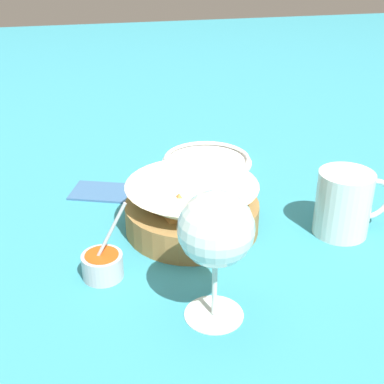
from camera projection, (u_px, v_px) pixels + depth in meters
ground_plane at (184, 225)px, 0.91m from camera, size 4.00×4.00×0.00m
food_basket at (192, 209)px, 0.89m from camera, size 0.22×0.22×0.09m
sauce_cup at (103, 264)px, 0.77m from camera, size 0.07×0.06×0.12m
wine_glass at (216, 233)px, 0.65m from camera, size 0.10×0.10×0.18m
beer_mug at (344, 205)px, 0.87m from camera, size 0.13×0.09×0.11m
side_plate at (207, 160)px, 1.14m from camera, size 0.19×0.19×0.01m
napkin at (106, 191)px, 1.02m from camera, size 0.15×0.12×0.01m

